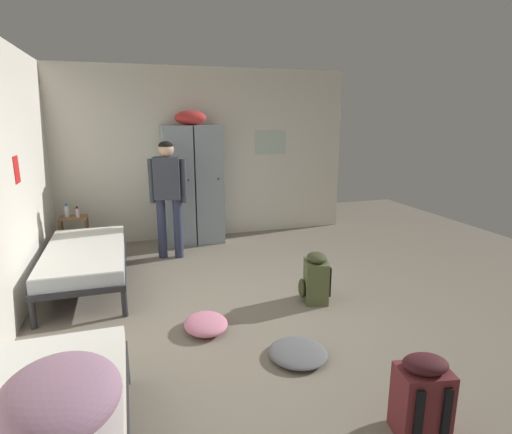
{
  "coord_description": "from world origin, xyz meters",
  "views": [
    {
      "loc": [
        -1.27,
        -3.76,
        1.99
      ],
      "look_at": [
        0.0,
        0.3,
        0.95
      ],
      "focal_mm": 29.09,
      "sensor_mm": 36.0,
      "label": 1
    }
  ],
  "objects_px": {
    "shelf_unit": "(75,232)",
    "bed_left_rear": "(85,256)",
    "lotion_bottle": "(77,212)",
    "water_bottle": "(67,211)",
    "bedding_heap": "(60,396)",
    "backpack_olive": "(315,278)",
    "backpack_maroon": "(421,397)",
    "locker_bank": "(193,182)",
    "clothes_pile_pink": "(206,324)",
    "person_traveler": "(168,189)",
    "clothes_pile_grey": "(298,353)"
  },
  "relations": [
    {
      "from": "bed_left_rear",
      "to": "lotion_bottle",
      "type": "xyz_separation_m",
      "value": [
        -0.18,
        1.28,
        0.26
      ]
    },
    {
      "from": "bed_left_rear",
      "to": "clothes_pile_pink",
      "type": "distance_m",
      "value": 1.88
    },
    {
      "from": "water_bottle",
      "to": "clothes_pile_pink",
      "type": "bearing_deg",
      "value": -61.98
    },
    {
      "from": "backpack_olive",
      "to": "clothes_pile_grey",
      "type": "relative_size",
      "value": 1.06
    },
    {
      "from": "lotion_bottle",
      "to": "backpack_maroon",
      "type": "relative_size",
      "value": 0.29
    },
    {
      "from": "backpack_olive",
      "to": "water_bottle",
      "type": "bearing_deg",
      "value": 137.79
    },
    {
      "from": "water_bottle",
      "to": "bed_left_rear",
      "type": "bearing_deg",
      "value": -76.15
    },
    {
      "from": "person_traveler",
      "to": "backpack_olive",
      "type": "xyz_separation_m",
      "value": [
        1.35,
        -1.94,
        -0.74
      ]
    },
    {
      "from": "shelf_unit",
      "to": "backpack_olive",
      "type": "height_order",
      "value": "shelf_unit"
    },
    {
      "from": "clothes_pile_pink",
      "to": "clothes_pile_grey",
      "type": "bearing_deg",
      "value": -46.01
    },
    {
      "from": "clothes_pile_grey",
      "to": "bed_left_rear",
      "type": "bearing_deg",
      "value": 130.39
    },
    {
      "from": "backpack_olive",
      "to": "clothes_pile_pink",
      "type": "bearing_deg",
      "value": -167.2
    },
    {
      "from": "shelf_unit",
      "to": "bed_left_rear",
      "type": "relative_size",
      "value": 0.3
    },
    {
      "from": "clothes_pile_grey",
      "to": "shelf_unit",
      "type": "bearing_deg",
      "value": 120.88
    },
    {
      "from": "bed_left_rear",
      "to": "backpack_olive",
      "type": "xyz_separation_m",
      "value": [
        2.42,
        -1.16,
        -0.12
      ]
    },
    {
      "from": "bed_left_rear",
      "to": "clothes_pile_grey",
      "type": "relative_size",
      "value": 3.67
    },
    {
      "from": "locker_bank",
      "to": "clothes_pile_pink",
      "type": "bearing_deg",
      "value": -97.22
    },
    {
      "from": "person_traveler",
      "to": "clothes_pile_grey",
      "type": "xyz_separation_m",
      "value": [
        0.74,
        -2.92,
        -0.96
      ]
    },
    {
      "from": "bed_left_rear",
      "to": "clothes_pile_grey",
      "type": "distance_m",
      "value": 2.82
    },
    {
      "from": "shelf_unit",
      "to": "water_bottle",
      "type": "distance_m",
      "value": 0.32
    },
    {
      "from": "lotion_bottle",
      "to": "clothes_pile_grey",
      "type": "height_order",
      "value": "lotion_bottle"
    },
    {
      "from": "shelf_unit",
      "to": "lotion_bottle",
      "type": "relative_size",
      "value": 3.58
    },
    {
      "from": "clothes_pile_grey",
      "to": "person_traveler",
      "type": "bearing_deg",
      "value": 104.31
    },
    {
      "from": "bed_left_rear",
      "to": "backpack_maroon",
      "type": "relative_size",
      "value": 3.45
    },
    {
      "from": "shelf_unit",
      "to": "locker_bank",
      "type": "bearing_deg",
      "value": 4.39
    },
    {
      "from": "bedding_heap",
      "to": "lotion_bottle",
      "type": "relative_size",
      "value": 4.18
    },
    {
      "from": "water_bottle",
      "to": "bedding_heap",
      "type": "bearing_deg",
      "value": -83.86
    },
    {
      "from": "shelf_unit",
      "to": "clothes_pile_grey",
      "type": "xyz_separation_m",
      "value": [
        2.06,
        -3.45,
        -0.31
      ]
    },
    {
      "from": "locker_bank",
      "to": "clothes_pile_grey",
      "type": "relative_size",
      "value": 4.0
    },
    {
      "from": "bedding_heap",
      "to": "clothes_pile_grey",
      "type": "distance_m",
      "value": 1.99
    },
    {
      "from": "shelf_unit",
      "to": "lotion_bottle",
      "type": "bearing_deg",
      "value": -29.74
    },
    {
      "from": "locker_bank",
      "to": "bed_left_rear",
      "type": "height_order",
      "value": "locker_bank"
    },
    {
      "from": "person_traveler",
      "to": "backpack_olive",
      "type": "relative_size",
      "value": 3.01
    },
    {
      "from": "bed_left_rear",
      "to": "clothes_pile_pink",
      "type": "relative_size",
      "value": 3.94
    },
    {
      "from": "backpack_olive",
      "to": "person_traveler",
      "type": "bearing_deg",
      "value": 124.84
    },
    {
      "from": "bedding_heap",
      "to": "person_traveler",
      "type": "xyz_separation_m",
      "value": [
        0.93,
        3.81,
        0.36
      ]
    },
    {
      "from": "bedding_heap",
      "to": "lotion_bottle",
      "type": "height_order",
      "value": "bedding_heap"
    },
    {
      "from": "bed_left_rear",
      "to": "clothes_pile_pink",
      "type": "xyz_separation_m",
      "value": [
        1.15,
        -1.45,
        -0.32
      ]
    },
    {
      "from": "bedding_heap",
      "to": "clothes_pile_pink",
      "type": "distance_m",
      "value": 1.96
    },
    {
      "from": "backpack_olive",
      "to": "locker_bank",
      "type": "bearing_deg",
      "value": 109.06
    },
    {
      "from": "bedding_heap",
      "to": "water_bottle",
      "type": "height_order",
      "value": "bedding_heap"
    },
    {
      "from": "shelf_unit",
      "to": "backpack_maroon",
      "type": "bearing_deg",
      "value": -61.13
    },
    {
      "from": "backpack_olive",
      "to": "backpack_maroon",
      "type": "relative_size",
      "value": 1.0
    },
    {
      "from": "person_traveler",
      "to": "clothes_pile_grey",
      "type": "height_order",
      "value": "person_traveler"
    },
    {
      "from": "bedding_heap",
      "to": "backpack_olive",
      "type": "bearing_deg",
      "value": 39.24
    },
    {
      "from": "water_bottle",
      "to": "clothes_pile_pink",
      "type": "xyz_separation_m",
      "value": [
        1.48,
        -2.78,
        -0.59
      ]
    },
    {
      "from": "person_traveler",
      "to": "bed_left_rear",
      "type": "bearing_deg",
      "value": -143.67
    },
    {
      "from": "person_traveler",
      "to": "locker_bank",
      "type": "bearing_deg",
      "value": 56.02
    },
    {
      "from": "locker_bank",
      "to": "backpack_maroon",
      "type": "xyz_separation_m",
      "value": [
        0.7,
        -4.61,
        -0.71
      ]
    },
    {
      "from": "person_traveler",
      "to": "lotion_bottle",
      "type": "relative_size",
      "value": 10.39
    }
  ]
}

